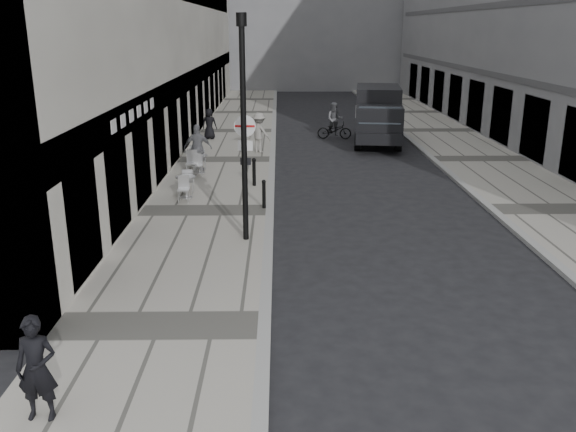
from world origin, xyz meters
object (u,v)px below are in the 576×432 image
(lamppost, at_px, (244,119))
(cyclist, at_px, (334,125))
(sign_post, at_px, (245,157))
(walking_man, at_px, (37,369))
(panel_van, at_px, (378,112))

(lamppost, relative_size, cyclist, 3.07)
(sign_post, distance_m, lamppost, 1.19)
(walking_man, relative_size, cyclist, 0.85)
(lamppost, relative_size, panel_van, 0.96)
(walking_man, height_order, panel_van, panel_van)
(walking_man, distance_m, sign_post, 8.80)
(walking_man, height_order, sign_post, sign_post)
(sign_post, relative_size, lamppost, 0.58)
(sign_post, bearing_deg, lamppost, -85.84)
(walking_man, bearing_deg, lamppost, 71.59)
(walking_man, distance_m, lamppost, 8.55)
(panel_van, bearing_deg, lamppost, -104.05)
(sign_post, relative_size, cyclist, 1.77)
(cyclist, bearing_deg, panel_van, -23.85)
(panel_van, height_order, cyclist, panel_van)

